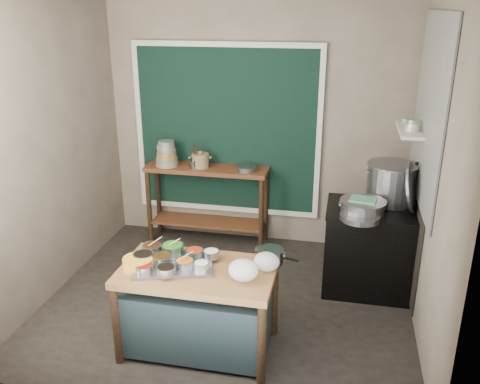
% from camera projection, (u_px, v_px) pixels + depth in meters
% --- Properties ---
extents(floor, '(3.50, 3.00, 0.02)m').
position_uv_depth(floor, '(228.00, 301.00, 5.01)').
color(floor, '#2A2520').
rests_on(floor, ground).
extents(back_wall, '(3.50, 0.02, 2.80)m').
position_uv_depth(back_wall, '(256.00, 127.00, 5.91)').
color(back_wall, gray).
rests_on(back_wall, floor).
extents(left_wall, '(0.02, 3.00, 2.80)m').
position_uv_depth(left_wall, '(48.00, 154.00, 4.86)').
color(left_wall, gray).
rests_on(left_wall, floor).
extents(right_wall, '(0.02, 3.00, 2.80)m').
position_uv_depth(right_wall, '(434.00, 178.00, 4.18)').
color(right_wall, gray).
rests_on(right_wall, floor).
extents(curtain_panel, '(2.10, 0.02, 1.90)m').
position_uv_depth(curtain_panel, '(226.00, 131.00, 5.96)').
color(curtain_panel, black).
rests_on(curtain_panel, back_wall).
extents(curtain_frame, '(2.22, 0.03, 2.02)m').
position_uv_depth(curtain_frame, '(226.00, 131.00, 5.95)').
color(curtain_frame, beige).
rests_on(curtain_frame, back_wall).
extents(tile_panel, '(0.02, 1.70, 1.70)m').
position_uv_depth(tile_panel, '(429.00, 111.00, 4.53)').
color(tile_panel, '#B2B2AA').
rests_on(tile_panel, right_wall).
extents(soot_patch, '(0.01, 1.30, 1.30)m').
position_uv_depth(soot_patch, '(413.00, 224.00, 5.03)').
color(soot_patch, black).
rests_on(soot_patch, right_wall).
extents(wall_shelf, '(0.22, 0.70, 0.03)m').
position_uv_depth(wall_shelf, '(410.00, 130.00, 4.92)').
color(wall_shelf, beige).
rests_on(wall_shelf, right_wall).
extents(prep_table, '(1.25, 0.72, 0.75)m').
position_uv_depth(prep_table, '(199.00, 309.00, 4.21)').
color(prep_table, brown).
rests_on(prep_table, floor).
extents(back_counter, '(1.45, 0.40, 0.95)m').
position_uv_depth(back_counter, '(207.00, 204.00, 6.13)').
color(back_counter, '#5B321A').
rests_on(back_counter, floor).
extents(stove_block, '(0.90, 0.68, 0.85)m').
position_uv_depth(stove_block, '(370.00, 250.00, 5.11)').
color(stove_block, black).
rests_on(stove_block, floor).
extents(stove_top, '(0.92, 0.69, 0.03)m').
position_uv_depth(stove_top, '(374.00, 209.00, 4.95)').
color(stove_top, black).
rests_on(stove_top, stove_block).
extents(condiment_tray, '(0.73, 0.61, 0.03)m').
position_uv_depth(condiment_tray, '(173.00, 264.00, 4.13)').
color(condiment_tray, gray).
rests_on(condiment_tray, prep_table).
extents(condiment_bowls, '(0.68, 0.52, 0.08)m').
position_uv_depth(condiment_bowls, '(170.00, 257.00, 4.13)').
color(condiment_bowls, gray).
rests_on(condiment_bowls, condiment_tray).
extents(yellow_basin, '(0.32, 0.32, 0.09)m').
position_uv_depth(yellow_basin, '(138.00, 263.00, 4.07)').
color(yellow_basin, gold).
rests_on(yellow_basin, prep_table).
extents(saucepan, '(0.27, 0.27, 0.12)m').
position_uv_depth(saucepan, '(270.00, 256.00, 4.16)').
color(saucepan, gray).
rests_on(saucepan, prep_table).
extents(plastic_bag_a, '(0.26, 0.23, 0.17)m').
position_uv_depth(plastic_bag_a, '(243.00, 270.00, 3.88)').
color(plastic_bag_a, white).
rests_on(plastic_bag_a, prep_table).
extents(plastic_bag_b, '(0.22, 0.20, 0.15)m').
position_uv_depth(plastic_bag_b, '(267.00, 262.00, 4.03)').
color(plastic_bag_b, white).
rests_on(plastic_bag_b, prep_table).
extents(bowl_stack, '(0.27, 0.27, 0.30)m').
position_uv_depth(bowl_stack, '(167.00, 155.00, 5.97)').
color(bowl_stack, tan).
rests_on(bowl_stack, back_counter).
extents(utensil_cup, '(0.16, 0.16, 0.09)m').
position_uv_depth(utensil_cup, '(195.00, 164.00, 5.93)').
color(utensil_cup, gray).
rests_on(utensil_cup, back_counter).
extents(ceramic_crock, '(0.25, 0.25, 0.14)m').
position_uv_depth(ceramic_crock, '(201.00, 161.00, 5.93)').
color(ceramic_crock, olive).
rests_on(ceramic_crock, back_counter).
extents(wide_bowl, '(0.30, 0.30, 0.06)m').
position_uv_depth(wide_bowl, '(247.00, 168.00, 5.81)').
color(wide_bowl, gray).
rests_on(wide_bowl, back_counter).
extents(stock_pot, '(0.66, 0.66, 0.40)m').
position_uv_depth(stock_pot, '(391.00, 183.00, 5.03)').
color(stock_pot, gray).
rests_on(stock_pot, stove_top).
extents(pot_lid, '(0.24, 0.51, 0.49)m').
position_uv_depth(pot_lid, '(412.00, 187.00, 4.80)').
color(pot_lid, gray).
rests_on(pot_lid, stove_top).
extents(steamer, '(0.56, 0.56, 0.14)m').
position_uv_depth(steamer, '(363.00, 207.00, 4.77)').
color(steamer, gray).
rests_on(steamer, stove_top).
extents(green_cloth, '(0.27, 0.23, 0.02)m').
position_uv_depth(green_cloth, '(363.00, 200.00, 4.75)').
color(green_cloth, '#4C8B6A').
rests_on(green_cloth, steamer).
extents(shallow_pan, '(0.45, 0.45, 0.05)m').
position_uv_depth(shallow_pan, '(360.00, 217.00, 4.68)').
color(shallow_pan, gray).
rests_on(shallow_pan, stove_top).
extents(shelf_bowl_stack, '(0.14, 0.14, 0.11)m').
position_uv_depth(shelf_bowl_stack, '(412.00, 126.00, 4.80)').
color(shelf_bowl_stack, silver).
rests_on(shelf_bowl_stack, wall_shelf).
extents(shelf_bowl_green, '(0.14, 0.14, 0.04)m').
position_uv_depth(shelf_bowl_green, '(408.00, 121.00, 5.14)').
color(shelf_bowl_green, gray).
rests_on(shelf_bowl_green, wall_shelf).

